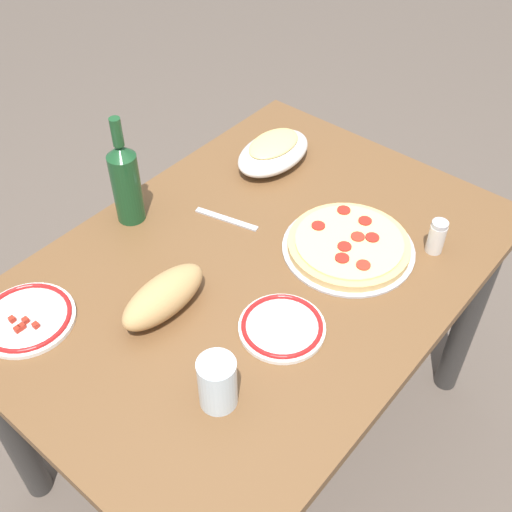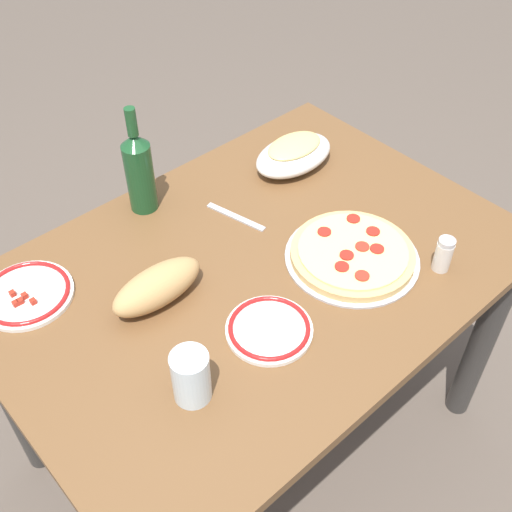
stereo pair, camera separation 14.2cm
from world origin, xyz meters
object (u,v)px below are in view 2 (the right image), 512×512
wine_bottle (139,170)px  spice_shaker (443,254)px  water_glass (191,377)px  pepperoni_pizza (352,254)px  bread_loaf (157,286)px  side_plate_near (269,329)px  baked_pasta_dish (294,153)px  dining_table (256,302)px  side_plate_far (26,294)px

wine_bottle → spice_shaker: (0.38, -0.64, -0.07)m
wine_bottle → water_glass: bearing=-115.7°
pepperoni_pizza → water_glass: bearing=-175.0°
pepperoni_pizza → bread_loaf: size_ratio=1.43×
pepperoni_pizza → wine_bottle: (-0.25, 0.48, 0.10)m
wine_bottle → bread_loaf: 0.33m
water_glass → bread_loaf: 0.26m
spice_shaker → wine_bottle: bearing=120.7°
wine_bottle → side_plate_near: wine_bottle is taller
water_glass → spice_shaker: (0.63, -0.11, -0.01)m
baked_pasta_dish → spice_shaker: bearing=-92.9°
dining_table → bread_loaf: bread_loaf is taller
side_plate_far → wine_bottle: bearing=12.6°
water_glass → spice_shaker: size_ratio=1.32×
dining_table → bread_loaf: 0.29m
baked_pasta_dish → spice_shaker: size_ratio=2.76×
side_plate_far → bread_loaf: 0.29m
side_plate_near → bread_loaf: (-0.12, 0.23, 0.03)m
water_glass → bread_loaf: bearing=68.7°
pepperoni_pizza → wine_bottle: 0.55m
pepperoni_pizza → side_plate_near: 0.29m
baked_pasta_dish → spice_shaker: spice_shaker is taller
dining_table → pepperoni_pizza: bearing=-36.3°
dining_table → baked_pasta_dish: 0.43m
side_plate_near → bread_loaf: size_ratio=0.84×
pepperoni_pizza → side_plate_near: (-0.29, -0.03, -0.01)m
baked_pasta_dish → bread_loaf: (-0.56, -0.16, 0.00)m
pepperoni_pizza → baked_pasta_dish: size_ratio=1.31×
bread_loaf → spice_shaker: bearing=-33.3°
water_glass → spice_shaker: water_glass is taller
baked_pasta_dish → pepperoni_pizza: bearing=-113.6°
bread_loaf → spice_shaker: spice_shaker is taller
spice_shaker → bread_loaf: bearing=146.7°
pepperoni_pizza → water_glass: size_ratio=2.72×
water_glass → side_plate_far: water_glass is taller
baked_pasta_dish → bread_loaf: size_ratio=1.09×
pepperoni_pizza → wine_bottle: bearing=117.5°
dining_table → wine_bottle: size_ratio=4.23×
side_plate_near → pepperoni_pizza: bearing=5.8°
pepperoni_pizza → wine_bottle: wine_bottle is taller
side_plate_near → spice_shaker: (0.42, -0.13, 0.03)m
baked_pasta_dish → water_glass: size_ratio=2.08×
pepperoni_pizza → side_plate_near: pepperoni_pizza is taller
dining_table → side_plate_near: (-0.11, -0.16, 0.14)m
spice_shaker → water_glass: bearing=170.0°
side_plate_far → water_glass: bearing=-75.2°
baked_pasta_dish → bread_loaf: bread_loaf is taller
baked_pasta_dish → side_plate_near: baked_pasta_dish is taller
wine_bottle → spice_shaker: wine_bottle is taller
pepperoni_pizza → water_glass: water_glass is taller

